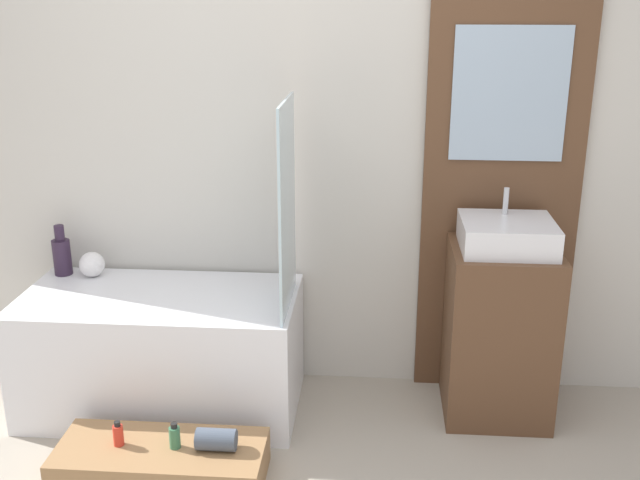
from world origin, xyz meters
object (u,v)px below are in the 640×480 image
at_px(bottle_soap_secondary, 175,437).
at_px(bathtub, 163,351).
at_px(vase_round_light, 92,264).
at_px(bottle_soap_primary, 118,434).
at_px(wooden_step_bench, 161,463).
at_px(sink, 507,235).
at_px(vase_tall_dark, 62,254).

bearing_deg(bottle_soap_secondary, bathtub, 109.78).
distance_m(bathtub, vase_round_light, 0.56).
distance_m(bathtub, bottle_soap_primary, 0.58).
xyz_separation_m(wooden_step_bench, bottle_soap_primary, (-0.17, 0.00, 0.12)).
distance_m(vase_round_light, bottle_soap_secondary, 1.07).
bearing_deg(bottle_soap_primary, bathtub, 87.27).
relative_size(bathtub, wooden_step_bench, 1.50).
relative_size(sink, vase_round_light, 3.29).
bearing_deg(vase_tall_dark, bathtub, -22.95).
bearing_deg(vase_tall_dark, wooden_step_bench, -49.48).
height_order(bathtub, vase_round_light, vase_round_light).
bearing_deg(vase_round_light, bathtub, -28.60).
bearing_deg(bottle_soap_primary, bottle_soap_secondary, 0.00).
height_order(vase_round_light, bottle_soap_secondary, vase_round_light).
bearing_deg(wooden_step_bench, bottle_soap_primary, 180.00).
distance_m(vase_round_light, bottle_soap_primary, 0.96).
xyz_separation_m(wooden_step_bench, bottle_soap_secondary, (0.06, 0.00, 0.13)).
bearing_deg(bathtub, wooden_step_bench, -76.04).
bearing_deg(bathtub, vase_round_light, 151.40).
bearing_deg(bathtub, bottle_soap_secondary, -70.22).
bearing_deg(vase_round_light, bottle_soap_secondary, -52.84).
bearing_deg(sink, vase_round_light, 176.08).
xyz_separation_m(bathtub, vase_tall_dark, (-0.54, 0.23, 0.39)).
bearing_deg(bottle_soap_secondary, vase_round_light, 127.16).
distance_m(wooden_step_bench, bottle_soap_primary, 0.21).
relative_size(wooden_step_bench, bottle_soap_primary, 7.90).
bearing_deg(wooden_step_bench, sink, 24.43).
xyz_separation_m(wooden_step_bench, vase_round_light, (-0.53, 0.78, 0.56)).
bearing_deg(bottle_soap_primary, vase_round_light, 114.73).
xyz_separation_m(vase_round_light, bottle_soap_primary, (0.36, -0.78, -0.43)).
height_order(vase_tall_dark, vase_round_light, vase_tall_dark).
xyz_separation_m(bottle_soap_primary, bottle_soap_secondary, (0.23, 0.00, 0.00)).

